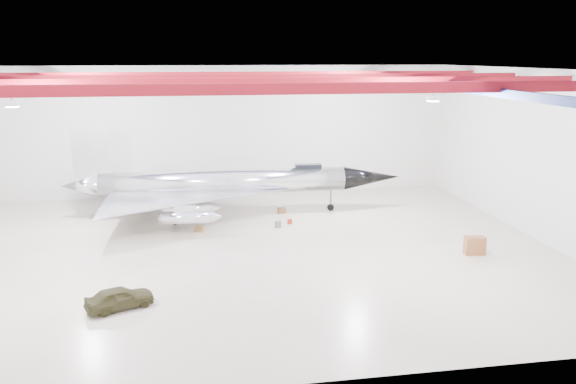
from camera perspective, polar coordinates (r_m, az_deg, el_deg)
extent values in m
plane|color=#BEAF97|center=(35.17, -5.77, -5.96)|extent=(40.00, 40.00, 0.00)
plane|color=silver|center=(48.53, -7.09, 6.14)|extent=(40.00, 0.00, 40.00)
plane|color=silver|center=(40.17, 23.86, 3.51)|extent=(0.00, 30.00, 30.00)
plane|color=#0A0F38|center=(33.15, -6.23, 12.25)|extent=(40.00, 40.00, 0.00)
cube|color=maroon|center=(24.20, -4.94, 10.36)|extent=(39.50, 0.25, 0.50)
cube|color=maroon|center=(30.18, -5.86, 10.99)|extent=(39.50, 0.25, 0.50)
cube|color=maroon|center=(36.16, -6.49, 11.41)|extent=(39.50, 0.25, 0.50)
cube|color=maroon|center=(42.15, -6.93, 11.70)|extent=(39.50, 0.25, 0.50)
cube|color=#0B1945|center=(34.63, -26.71, 9.47)|extent=(0.25, 29.50, 0.40)
cube|color=#0B1945|center=(35.92, 13.64, 10.62)|extent=(0.25, 29.50, 0.40)
cube|color=silver|center=(28.34, -26.23, 8.09)|extent=(0.55, 0.55, 0.25)
cube|color=silver|center=(29.66, 14.50, 9.23)|extent=(0.55, 0.55, 0.25)
cube|color=silver|center=(39.97, -21.38, 9.77)|extent=(0.55, 0.55, 0.25)
cube|color=silver|center=(40.91, 7.68, 10.64)|extent=(0.55, 0.55, 0.25)
cylinder|color=silver|center=(42.49, -6.48, 1.04)|extent=(18.27, 2.35, 1.82)
cone|color=black|center=(44.19, 8.45, 1.47)|extent=(4.61, 1.95, 1.82)
cone|color=silver|center=(43.58, -20.38, 0.58)|extent=(2.78, 1.90, 1.82)
cube|color=silver|center=(42.95, -19.46, 3.70)|extent=(2.55, 0.18, 4.10)
cube|color=black|center=(42.89, 2.04, 2.55)|extent=(2.02, 0.79, 0.46)
cylinder|color=silver|center=(37.99, -10.37, -2.60)|extent=(3.48, 0.92, 0.82)
cylinder|color=silver|center=(40.19, -10.23, -1.70)|extent=(3.48, 0.92, 0.82)
cylinder|color=silver|center=(45.48, -9.97, 0.11)|extent=(3.48, 0.92, 0.82)
cylinder|color=silver|center=(47.70, -9.87, 0.75)|extent=(3.48, 0.92, 0.82)
cylinder|color=#59595B|center=(43.82, 4.36, -0.85)|extent=(0.16, 0.16, 1.64)
cylinder|color=black|center=(43.97, 4.35, -1.56)|extent=(0.52, 0.22, 0.51)
cylinder|color=#59595B|center=(40.80, -11.46, -2.19)|extent=(0.16, 0.16, 1.64)
cylinder|color=black|center=(40.95, -11.42, -2.95)|extent=(0.52, 0.22, 0.51)
cylinder|color=#59595B|center=(45.19, -11.11, -0.62)|extent=(0.16, 0.16, 1.64)
cylinder|color=black|center=(45.33, -11.08, -1.31)|extent=(0.52, 0.22, 0.51)
imported|color=#36331B|center=(28.39, -16.75, -10.25)|extent=(3.45, 2.41, 1.09)
cube|color=brown|center=(36.05, 18.44, -5.19)|extent=(1.28, 0.72, 1.12)
cube|color=#A52410|center=(42.12, -10.68, -2.57)|extent=(0.59, 0.53, 0.34)
cylinder|color=#59595B|center=(39.60, -1.02, -3.31)|extent=(0.57, 0.57, 0.43)
cube|color=olive|center=(43.20, -0.66, -1.87)|extent=(0.64, 0.55, 0.40)
cube|color=#59595B|center=(44.26, -19.29, -2.39)|extent=(0.37, 0.31, 0.23)
cylinder|color=#A52410|center=(40.43, 0.18, -3.02)|extent=(0.48, 0.48, 0.33)
cube|color=olive|center=(39.13, -9.02, -3.71)|extent=(0.69, 0.61, 0.41)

